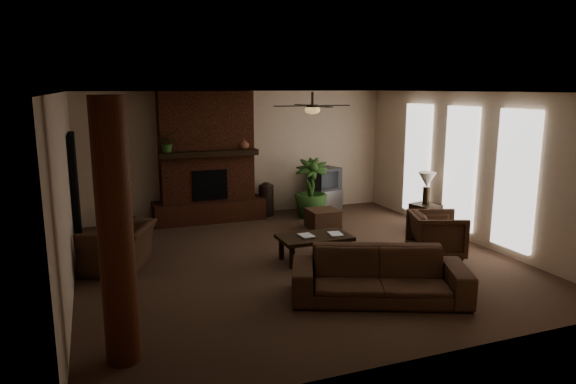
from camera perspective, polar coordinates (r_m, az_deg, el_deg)
name	(u,v)px	position (r m, az deg, el deg)	size (l,w,h in m)	color
room_shell	(297,179)	(8.50, 0.96, 1.48)	(7.00, 7.00, 7.00)	#4E3627
fireplace	(207,168)	(11.37, -8.88, 2.62)	(2.40, 0.70, 2.80)	#552716
windows	(460,168)	(10.44, 18.41, 2.48)	(0.08, 3.65, 2.35)	white
log_column	(116,234)	(5.57, -18.46, -4.45)	(0.36, 0.36, 2.80)	#5C2A17
doorway	(75,194)	(9.75, -22.38, -0.19)	(0.10, 1.00, 2.10)	black
ceiling_fan	(312,108)	(8.81, 2.70, 9.21)	(1.35, 1.35, 0.37)	black
sofa	(380,267)	(7.24, 10.05, -8.13)	(2.38, 0.70, 0.93)	#492F1F
armchair_left	(119,240)	(8.72, -18.15, -5.05)	(1.10, 0.72, 0.96)	#492F1F
armchair_right	(437,233)	(9.22, 16.06, -4.34)	(0.84, 0.79, 0.87)	#492F1F
coffee_table	(314,239)	(8.74, 2.92, -5.19)	(1.20, 0.70, 0.43)	black
ottoman	(323,219)	(10.74, 3.86, -2.98)	(0.60, 0.60, 0.40)	#492F1F
tv_stand	(323,200)	(12.32, 3.91, -0.87)	(0.85, 0.50, 0.50)	#B2B1B4
tv	(325,179)	(12.23, 4.09, 1.47)	(0.77, 0.69, 0.52)	#353537
floor_vase	(266,197)	(11.77, -2.42, -0.53)	(0.34, 0.34, 0.77)	black
floor_plant	(311,201)	(11.61, 2.53, -1.00)	(0.74, 1.32, 0.74)	#315622
side_table_left	(123,234)	(9.86, -17.76, -4.38)	(0.50, 0.50, 0.55)	black
lamp_left	(122,194)	(9.69, -17.81, -0.24)	(0.38, 0.38, 0.65)	black
side_table_right	(426,217)	(10.92, 14.92, -2.71)	(0.50, 0.50, 0.55)	black
lamp_right	(427,182)	(10.78, 15.06, 1.06)	(0.46, 0.46, 0.65)	black
mantel_plant	(167,145)	(10.90, -13.14, 5.10)	(0.38, 0.42, 0.33)	#315622
mantel_vase	(244,144)	(11.29, -4.86, 5.29)	(0.22, 0.23, 0.22)	brown
book_a	(301,229)	(8.58, 1.39, -4.08)	(0.22, 0.03, 0.29)	#999999
book_b	(329,227)	(8.73, 4.59, -3.83)	(0.21, 0.02, 0.29)	#999999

